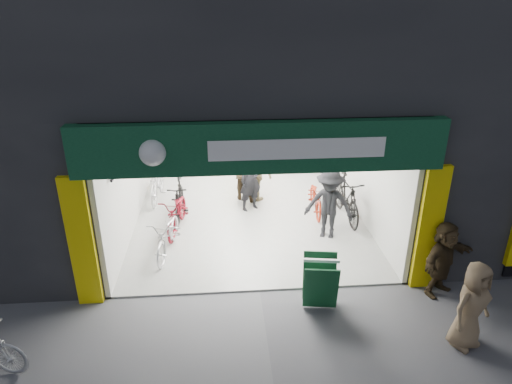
{
  "coord_description": "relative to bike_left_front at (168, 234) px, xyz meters",
  "views": [
    {
      "loc": [
        -0.69,
        -7.44,
        5.5
      ],
      "look_at": [
        0.04,
        1.5,
        1.5
      ],
      "focal_mm": 32.0,
      "sensor_mm": 36.0,
      "label": 1
    }
  ],
  "objects": [
    {
      "name": "ground",
      "position": [
        1.92,
        -1.62,
        -0.47
      ],
      "size": [
        60.0,
        60.0,
        0.0
      ],
      "primitive_type": "plane",
      "color": "#56565B",
      "rests_on": "ground"
    },
    {
      "name": "building",
      "position": [
        2.83,
        3.36,
        3.84
      ],
      "size": [
        17.0,
        10.27,
        8.0
      ],
      "color": "#232326",
      "rests_on": "ground"
    },
    {
      "name": "bike_left_front",
      "position": [
        0.0,
        0.0,
        0.0
      ],
      "size": [
        0.89,
        1.87,
        0.95
      ],
      "primitive_type": "imported",
      "rotation": [
        0.0,
        0.0,
        -0.15
      ],
      "color": "#BABABF",
      "rests_on": "ground"
    },
    {
      "name": "bike_left_midfront",
      "position": [
        0.12,
        1.74,
        0.04
      ],
      "size": [
        0.53,
        1.72,
        1.02
      ],
      "primitive_type": "imported",
      "rotation": [
        0.0,
        0.0,
        -0.03
      ],
      "color": "black",
      "rests_on": "ground"
    },
    {
      "name": "bike_left_midback",
      "position": [
        0.12,
        1.07,
        0.01
      ],
      "size": [
        0.89,
        1.91,
        0.96
      ],
      "primitive_type": "imported",
      "rotation": [
        0.0,
        0.0,
        -0.14
      ],
      "color": "maroon",
      "rests_on": "ground"
    },
    {
      "name": "bike_left_back",
      "position": [
        -0.58,
        2.94,
        0.1
      ],
      "size": [
        0.64,
        1.93,
        1.14
      ],
      "primitive_type": "imported",
      "rotation": [
        0.0,
        0.0,
        -0.06
      ],
      "color": "#B8B8BD",
      "rests_on": "ground"
    },
    {
      "name": "bike_right_front",
      "position": [
        4.42,
        1.34,
        0.12
      ],
      "size": [
        0.65,
        2.0,
        1.19
      ],
      "primitive_type": "imported",
      "rotation": [
        0.0,
        0.0,
        0.04
      ],
      "color": "black",
      "rests_on": "ground"
    },
    {
      "name": "bike_right_mid",
      "position": [
        3.72,
        1.76,
        -0.04
      ],
      "size": [
        0.65,
        1.67,
        0.87
      ],
      "primitive_type": "imported",
      "rotation": [
        0.0,
        0.0,
        -0.05
      ],
      "color": "maroon",
      "rests_on": "ground"
    },
    {
      "name": "bike_right_back",
      "position": [
        4.38,
        3.95,
        0.05
      ],
      "size": [
        0.68,
        1.78,
        1.04
      ],
      "primitive_type": "imported",
      "rotation": [
        0.0,
        0.0,
        -0.11
      ],
      "color": "#B6B6BB",
      "rests_on": "ground"
    },
    {
      "name": "customer_a",
      "position": [
        2.0,
        2.04,
        0.45
      ],
      "size": [
        0.8,
        0.73,
        1.85
      ],
      "primitive_type": "imported",
      "rotation": [
        0.0,
        0.0,
        0.55
      ],
      "color": "black",
      "rests_on": "ground"
    },
    {
      "name": "customer_b",
      "position": [
        1.88,
        2.76,
        0.46
      ],
      "size": [
        1.14,
        1.07,
        1.86
      ],
      "primitive_type": "imported",
      "rotation": [
        0.0,
        0.0,
        2.61
      ],
      "color": "#382A19",
      "rests_on": "ground"
    },
    {
      "name": "customer_c",
      "position": [
        3.72,
        0.39,
        0.41
      ],
      "size": [
        1.29,
        1.02,
        1.76
      ],
      "primitive_type": "imported",
      "rotation": [
        0.0,
        0.0,
        -0.37
      ],
      "color": "black",
      "rests_on": "ground"
    },
    {
      "name": "customer_d",
      "position": [
        2.18,
        2.59,
        0.36
      ],
      "size": [
        1.03,
        0.9,
        1.67
      ],
      "primitive_type": "imported",
      "rotation": [
        0.0,
        0.0,
        2.52
      ],
      "color": "#918054",
      "rests_on": "ground"
    },
    {
      "name": "pedestrian_near",
      "position": [
        5.22,
        -3.35,
        0.32
      ],
      "size": [
        0.91,
        0.79,
        1.58
      ],
      "primitive_type": "imported",
      "rotation": [
        0.0,
        0.0,
        0.45
      ],
      "color": "#7C6448",
      "rests_on": "ground"
    },
    {
      "name": "pedestrian_far",
      "position": [
        5.42,
        -1.92,
        0.3
      ],
      "size": [
        1.46,
        1.15,
        1.54
      ],
      "primitive_type": "imported",
      "rotation": [
        0.0,
        0.0,
        0.56
      ],
      "color": "#332717",
      "rests_on": "ground"
    },
    {
      "name": "sandwich_board",
      "position": [
        3.0,
        -2.12,
        0.06
      ],
      "size": [
        0.72,
        0.73,
        0.97
      ],
      "rotation": [
        0.0,
        0.0,
        -0.15
      ],
      "color": "#104121",
      "rests_on": "ground"
    }
  ]
}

